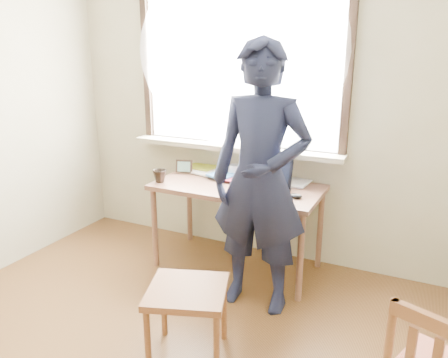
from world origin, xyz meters
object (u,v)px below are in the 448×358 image
at_px(desk, 237,194).
at_px(mug_white, 235,170).
at_px(person, 260,180).
at_px(work_chair, 187,299).
at_px(laptop, 266,183).
at_px(mug_dark, 160,176).

relative_size(desk, mug_white, 10.78).
distance_m(desk, person, 0.61).
relative_size(mug_white, person, 0.07).
xyz_separation_m(desk, work_chair, (0.20, -1.12, -0.25)).
xyz_separation_m(laptop, work_chair, (-0.05, -1.10, -0.38)).
bearing_deg(work_chair, person, 77.88).
bearing_deg(work_chair, laptop, 87.58).
distance_m(laptop, work_chair, 1.16).
bearing_deg(laptop, work_chair, -92.42).
bearing_deg(mug_dark, person, -13.37).
xyz_separation_m(mug_dark, person, (0.94, -0.22, 0.15)).
xyz_separation_m(desk, mug_dark, (-0.59, -0.20, 0.12)).
xyz_separation_m(laptop, mug_dark, (-0.83, -0.17, -0.01)).
bearing_deg(desk, laptop, -6.58).
bearing_deg(work_chair, mug_dark, 130.29).
bearing_deg(desk, person, -50.27).
bearing_deg(mug_white, laptop, -34.31).
distance_m(desk, work_chair, 1.17).
bearing_deg(mug_dark, desk, 18.25).
xyz_separation_m(laptop, person, (0.11, -0.39, 0.14)).
relative_size(mug_dark, person, 0.06).
bearing_deg(mug_dark, mug_white, 42.12).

